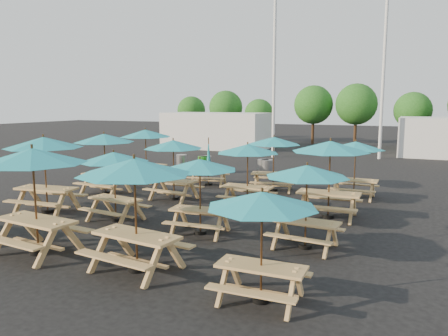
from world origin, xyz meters
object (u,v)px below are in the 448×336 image
at_px(picnic_unit_1, 44,146).
at_px(picnic_unit_8, 134,172).
at_px(picnic_unit_5, 114,160).
at_px(waste_bin_2, 206,165).
at_px(picnic_unit_15, 356,148).
at_px(picnic_unit_12, 262,205).
at_px(waste_bin_4, 263,169).
at_px(picnic_unit_2, 104,141).
at_px(picnic_unit_7, 209,166).
at_px(picnic_unit_11, 274,143).
at_px(waste_bin_0, 182,163).
at_px(picnic_unit_9, 200,168).
at_px(picnic_unit_13, 307,175).
at_px(picnic_unit_3, 145,136).
at_px(picnic_unit_14, 330,150).
at_px(waste_bin_1, 203,165).
at_px(waste_bin_3, 267,169).
at_px(picnic_unit_10, 248,152).
at_px(picnic_unit_4, 33,161).
at_px(picnic_unit_6, 173,147).

relative_size(picnic_unit_1, picnic_unit_8, 1.02).
height_order(picnic_unit_5, waste_bin_2, picnic_unit_5).
bearing_deg(picnic_unit_15, waste_bin_2, 159.43).
relative_size(picnic_unit_12, waste_bin_4, 2.31).
xyz_separation_m(picnic_unit_2, picnic_unit_7, (2.92, 3.28, -1.23)).
bearing_deg(picnic_unit_2, picnic_unit_12, -34.52).
distance_m(picnic_unit_12, picnic_unit_15, 9.63).
bearing_deg(picnic_unit_11, waste_bin_0, 141.17).
height_order(picnic_unit_1, picnic_unit_7, picnic_unit_1).
distance_m(picnic_unit_9, picnic_unit_15, 7.15).
relative_size(picnic_unit_7, picnic_unit_9, 0.94).
bearing_deg(picnic_unit_1, picnic_unit_13, -7.65).
xyz_separation_m(picnic_unit_1, picnic_unit_3, (-0.37, 6.27, -0.10)).
bearing_deg(picnic_unit_5, picnic_unit_8, -38.68).
height_order(picnic_unit_7, picnic_unit_13, picnic_unit_13).
bearing_deg(waste_bin_4, picnic_unit_14, -55.71).
bearing_deg(picnic_unit_15, picnic_unit_8, -107.99).
bearing_deg(picnic_unit_13, picnic_unit_9, -175.51).
height_order(waste_bin_1, waste_bin_4, same).
height_order(picnic_unit_14, picnic_unit_15, picnic_unit_14).
bearing_deg(waste_bin_3, picnic_unit_2, -127.85).
height_order(picnic_unit_10, picnic_unit_13, picnic_unit_10).
relative_size(picnic_unit_12, waste_bin_3, 2.31).
bearing_deg(picnic_unit_8, picnic_unit_1, 159.22).
bearing_deg(picnic_unit_4, waste_bin_0, 109.97).
bearing_deg(picnic_unit_3, picnic_unit_5, -57.88).
distance_m(picnic_unit_5, waste_bin_1, 9.39).
bearing_deg(picnic_unit_14, picnic_unit_12, -90.74).
bearing_deg(picnic_unit_4, picnic_unit_15, 63.17).
relative_size(picnic_unit_8, waste_bin_3, 3.03).
bearing_deg(picnic_unit_8, picnic_unit_6, 121.16).
distance_m(picnic_unit_4, picnic_unit_8, 2.77).
bearing_deg(picnic_unit_14, picnic_unit_5, -153.54).
relative_size(picnic_unit_8, picnic_unit_13, 1.21).
xyz_separation_m(picnic_unit_8, picnic_unit_13, (2.93, 2.90, -0.31)).
xyz_separation_m(picnic_unit_11, picnic_unit_12, (2.84, -9.72, -0.16)).
xyz_separation_m(picnic_unit_8, waste_bin_3, (-1.15, 12.22, -1.69)).
xyz_separation_m(picnic_unit_5, picnic_unit_8, (2.92, -3.06, 0.28)).
relative_size(picnic_unit_9, waste_bin_3, 2.50).
xyz_separation_m(picnic_unit_5, picnic_unit_9, (2.95, -0.14, -0.04)).
bearing_deg(picnic_unit_9, waste_bin_1, 111.13).
bearing_deg(waste_bin_3, picnic_unit_5, -100.93).
xyz_separation_m(picnic_unit_10, picnic_unit_13, (2.85, -3.47, -0.09)).
bearing_deg(picnic_unit_4, picnic_unit_2, 121.84).
bearing_deg(picnic_unit_1, picnic_unit_2, 86.91).
xyz_separation_m(picnic_unit_9, waste_bin_1, (-4.55, 9.29, -1.38)).
bearing_deg(picnic_unit_6, picnic_unit_15, 30.76).
bearing_deg(picnic_unit_9, picnic_unit_8, -95.40).
relative_size(waste_bin_3, waste_bin_4, 1.00).
bearing_deg(picnic_unit_2, picnic_unit_11, 30.87).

